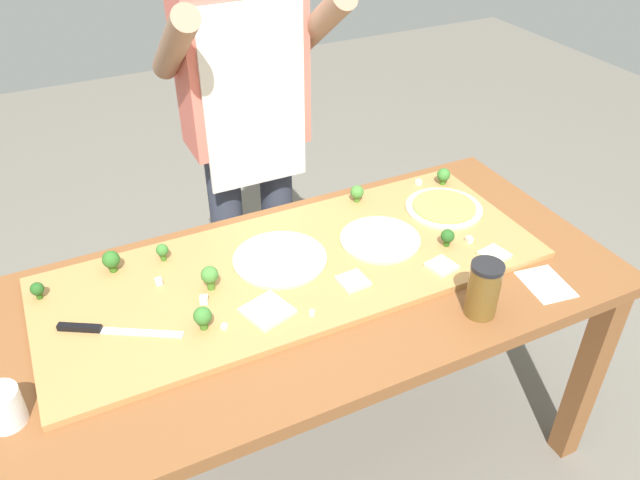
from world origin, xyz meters
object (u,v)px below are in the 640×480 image
at_px(cheese_crumble_c, 224,327).
at_px(broccoli_floret_front_right, 447,237).
at_px(pizza_whole_cheese_artichoke, 280,258).
at_px(sauce_jar, 484,289).
at_px(broccoli_floret_center_right, 357,192).
at_px(cheese_crumble_f, 419,182).
at_px(cook_center, 246,115).
at_px(cheese_crumble_a, 469,240).
at_px(pizza_slice_near_left, 267,311).
at_px(recipe_note, 546,284).
at_px(cheese_crumble_b, 159,282).
at_px(cheese_crumble_e, 204,300).
at_px(broccoli_floret_front_left, 444,175).
at_px(flour_cup, 4,409).
at_px(pizza_slice_center, 494,255).
at_px(broccoli_floret_center_left, 37,289).
at_px(pizza_slice_near_right, 442,266).
at_px(pizza_whole_white_garlic, 380,239).
at_px(broccoli_floret_front_mid, 210,276).
at_px(cheese_crumble_d, 312,313).
at_px(broccoli_floret_back_left, 203,317).
at_px(broccoli_floret_back_right, 162,251).
at_px(prep_table, 312,310).
at_px(pizza_whole_pesto_green, 444,208).
at_px(broccoli_floret_back_mid, 111,260).
at_px(chefs_knife, 102,329).

bearing_deg(cheese_crumble_c, broccoli_floret_front_right, 4.22).
relative_size(pizza_whole_cheese_artichoke, sauce_jar, 1.72).
relative_size(broccoli_floret_center_right, cheese_crumble_f, 3.37).
bearing_deg(cook_center, cheese_crumble_a, -58.93).
xyz_separation_m(pizza_slice_near_left, recipe_note, (0.74, -0.21, -0.02)).
height_order(cheese_crumble_b, cheese_crumble_e, cheese_crumble_e).
bearing_deg(broccoli_floret_front_left, flour_cup, -163.97).
relative_size(pizza_slice_center, broccoli_floret_center_left, 1.45).
height_order(pizza_slice_near_right, cheese_crumble_b, cheese_crumble_b).
distance_m(cheese_crumble_b, cheese_crumble_c, 0.27).
relative_size(pizza_whole_white_garlic, broccoli_floret_front_left, 4.10).
bearing_deg(broccoli_floret_front_left, broccoli_floret_front_mid, -167.91).
bearing_deg(cheese_crumble_d, broccoli_floret_front_right, 11.66).
relative_size(cheese_crumble_d, cook_center, 0.01).
bearing_deg(broccoli_floret_front_left, broccoli_floret_back_left, -160.85).
bearing_deg(pizza_slice_near_left, broccoli_floret_back_left, 174.04).
distance_m(broccoli_floret_back_right, cheese_crumble_f, 0.89).
xyz_separation_m(broccoli_floret_center_left, broccoli_floret_center_right, (0.99, 0.06, 0.00)).
bearing_deg(broccoli_floret_back_right, recipe_note, -30.63).
height_order(pizza_whole_cheese_artichoke, pizza_slice_near_left, pizza_whole_cheese_artichoke).
distance_m(broccoli_floret_center_right, broccoli_floret_back_right, 0.65).
bearing_deg(cheese_crumble_a, broccoli_floret_front_right, 167.65).
relative_size(broccoli_floret_front_mid, cook_center, 0.04).
xyz_separation_m(broccoli_floret_back_left, sauce_jar, (0.67, -0.24, 0.02)).
distance_m(broccoli_floret_center_right, cheese_crumble_d, 0.57).
relative_size(broccoli_floret_front_right, sauce_jar, 0.35).
bearing_deg(pizza_whole_white_garlic, cook_center, 108.14).
bearing_deg(broccoli_floret_front_right, broccoli_floret_back_left, -178.01).
relative_size(broccoli_floret_front_right, cheese_crumble_a, 3.09).
relative_size(prep_table, cheese_crumble_d, 128.19).
distance_m(pizza_whole_cheese_artichoke, broccoli_floret_front_mid, 0.22).
height_order(pizza_whole_pesto_green, broccoli_floret_front_left, broccoli_floret_front_left).
bearing_deg(sauce_jar, recipe_note, 2.76).
bearing_deg(cheese_crumble_b, cheese_crumble_f, 8.73).
relative_size(broccoli_floret_back_left, cook_center, 0.04).
xyz_separation_m(pizza_slice_center, recipe_note, (0.06, -0.15, -0.02)).
bearing_deg(cheese_crumble_d, pizza_whole_pesto_green, 24.18).
xyz_separation_m(broccoli_floret_front_right, broccoli_floret_back_right, (-0.77, 0.30, 0.00)).
relative_size(cheese_crumble_a, recipe_note, 0.12).
bearing_deg(pizza_whole_pesto_green, broccoli_floret_front_mid, -176.20).
height_order(broccoli_floret_back_left, broccoli_floret_front_mid, broccoli_floret_front_mid).
xyz_separation_m(broccoli_floret_front_right, broccoli_floret_front_mid, (-0.69, 0.11, 0.01)).
bearing_deg(cheese_crumble_f, cook_center, 143.42).
bearing_deg(broccoli_floret_center_left, broccoli_floret_back_mid, 9.60).
relative_size(cheese_crumble_d, cheese_crumble_e, 0.65).
xyz_separation_m(pizza_slice_near_right, broccoli_floret_back_right, (-0.69, 0.38, 0.03)).
xyz_separation_m(cheese_crumble_a, cheese_crumble_f, (0.05, 0.35, -0.00)).
xyz_separation_m(pizza_slice_near_left, cheese_crumble_c, (-0.12, -0.01, 0.00)).
height_order(chefs_knife, flour_cup, flour_cup).
bearing_deg(recipe_note, broccoli_floret_center_left, 157.34).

